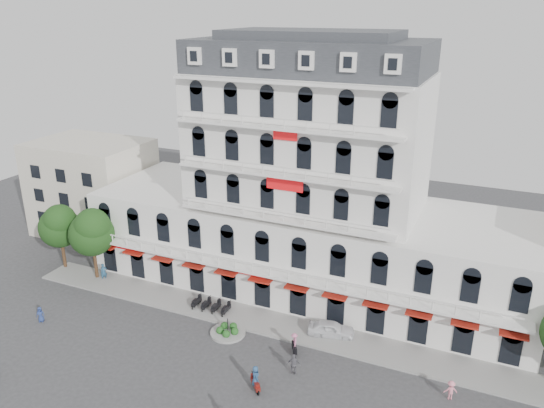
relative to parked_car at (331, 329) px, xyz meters
The scene contains 15 objects.
ground 11.04m from the parked_car, 120.47° to the right, with size 120.00×120.00×0.00m, color #38383A.
sidewalk 5.65m from the parked_car, behind, with size 53.00×4.00×0.16m, color gray.
main_building 13.75m from the parked_car, 123.34° to the left, with size 45.00×15.00×25.80m.
flank_building_west 37.48m from the parked_car, 163.56° to the left, with size 14.00×10.00×12.00m, color beige.
traffic_island 9.29m from the parked_car, 157.84° to the right, with size 3.20×3.20×1.60m.
parked_scooter_row 11.98m from the parked_car, behind, with size 4.40×1.80×1.10m, color black, non-canonical shape.
tree_west_outer 31.88m from the parked_car, behind, with size 4.50×4.48×7.76m.
tree_west_inner 27.00m from the parked_car, behind, with size 4.76×4.76×8.25m.
parked_car is the anchor object (origin of this frame).
rider_east 9.75m from the parked_car, 108.35° to the right, with size 1.28×1.34×2.17m.
rider_center 4.29m from the parked_car, 118.47° to the right, with size 0.99×1.57×2.00m.
pedestrian_left 27.06m from the parked_car, 161.01° to the right, with size 0.74×0.48×1.52m, color navy.
pedestrian_mid 6.39m from the parked_car, 99.63° to the right, with size 1.09×0.45×1.85m, color slate.
pedestrian_right 11.54m from the parked_car, 21.38° to the right, with size 1.02×0.59×1.58m, color pink.
pedestrian_far 25.59m from the parked_car, behind, with size 0.70×0.46×1.91m, color navy.
Camera 1 is at (17.14, -29.68, 27.71)m, focal length 35.00 mm.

